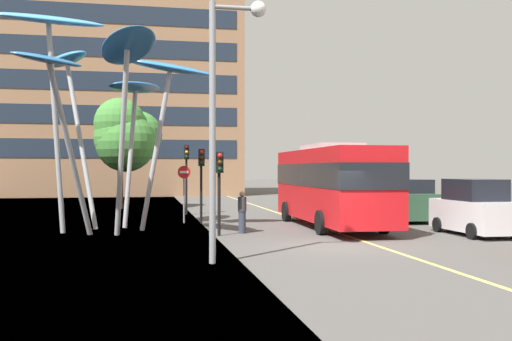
{
  "coord_description": "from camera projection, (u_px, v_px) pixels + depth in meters",
  "views": [
    {
      "loc": [
        -6.29,
        -18.38,
        2.56
      ],
      "look_at": [
        -1.71,
        5.6,
        2.5
      ],
      "focal_mm": 40.62,
      "sensor_mm": 36.0,
      "label": 1
    }
  ],
  "objects": [
    {
      "name": "leaf_sculpture",
      "position": [
        105.0,
        71.0,
        23.66
      ],
      "size": [
        8.96,
        9.82,
        8.88
      ],
      "color": "#9EA0A5",
      "rests_on": "ground"
    },
    {
      "name": "street_lamp",
      "position": [
        226.0,
        94.0,
        15.73
      ],
      "size": [
        1.58,
        0.44,
        7.18
      ],
      "color": "gray",
      "rests_on": "ground"
    },
    {
      "name": "traffic_light_kerb_far",
      "position": [
        201.0,
        169.0,
        27.19
      ],
      "size": [
        0.28,
        0.42,
        3.5
      ],
      "color": "black",
      "rests_on": "ground"
    },
    {
      "name": "ground",
      "position": [
        317.0,
        248.0,
        19.11
      ],
      "size": [
        120.0,
        240.0,
        0.1
      ],
      "color": "#54514F"
    },
    {
      "name": "no_entry_sign",
      "position": [
        184.0,
        185.0,
        27.33
      ],
      "size": [
        0.6,
        0.12,
        2.72
      ],
      "color": "gray",
      "rests_on": "ground"
    },
    {
      "name": "tree_pavement_near",
      "position": [
        126.0,
        136.0,
        36.78
      ],
      "size": [
        4.32,
        4.55,
        7.07
      ],
      "color": "brown",
      "rests_on": "ground"
    },
    {
      "name": "pedestrian",
      "position": [
        242.0,
        212.0,
        23.03
      ],
      "size": [
        0.34,
        0.34,
        1.68
      ],
      "color": "#2D3342",
      "rests_on": "ground"
    },
    {
      "name": "car_parked_far",
      "position": [
        408.0,
        201.0,
        28.31
      ],
      "size": [
        2.04,
        3.94,
        2.06
      ],
      "color": "#2D5138",
      "rests_on": "ground"
    },
    {
      "name": "red_bus",
      "position": [
        331.0,
        182.0,
        25.47
      ],
      "size": [
        2.94,
        10.28,
        3.65
      ],
      "color": "red",
      "rests_on": "ground"
    },
    {
      "name": "backdrop_building",
      "position": [
        107.0,
        72.0,
        57.51
      ],
      "size": [
        26.06,
        10.66,
        24.42
      ],
      "color": "#936B4C",
      "rests_on": "ground"
    },
    {
      "name": "traffic_light_island_mid",
      "position": [
        186.0,
        164.0,
        32.31
      ],
      "size": [
        0.28,
        0.42,
        3.91
      ],
      "color": "black",
      "rests_on": "ground"
    },
    {
      "name": "traffic_light_kerb_near",
      "position": [
        219.0,
        175.0,
        22.09
      ],
      "size": [
        0.28,
        0.42,
        3.21
      ],
      "color": "black",
      "rests_on": "ground"
    },
    {
      "name": "car_parked_mid",
      "position": [
        475.0,
        209.0,
        22.42
      ],
      "size": [
        1.93,
        4.07,
        2.17
      ],
      "color": "silver",
      "rests_on": "ground"
    },
    {
      "name": "car_side_street",
      "position": [
        357.0,
        194.0,
        34.22
      ],
      "size": [
        1.96,
        4.26,
        2.26
      ],
      "color": "maroon",
      "rests_on": "ground"
    }
  ]
}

